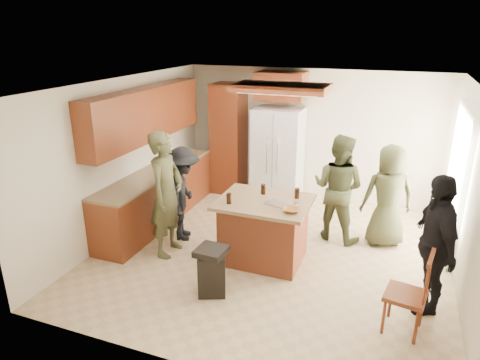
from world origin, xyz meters
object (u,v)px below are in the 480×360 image
at_px(person_side_right, 434,244).
at_px(spindle_chair, 408,296).
at_px(person_behind_left, 338,188).
at_px(refrigerator, 278,155).
at_px(kitchen_island, 264,230).
at_px(person_counter, 183,194).
at_px(person_behind_right, 388,196).
at_px(trash_bin, 212,270).
at_px(person_front_left, 166,194).

xyz_separation_m(person_side_right, spindle_chair, (-0.23, -0.56, -0.40)).
relative_size(person_behind_left, refrigerator, 0.95).
bearing_deg(person_behind_left, refrigerator, -28.93).
bearing_deg(person_behind_left, spindle_chair, 133.14).
relative_size(person_side_right, kitchen_island, 1.33).
bearing_deg(kitchen_island, person_counter, 171.37).
xyz_separation_m(person_behind_right, person_counter, (-3.01, -0.93, -0.05)).
bearing_deg(person_behind_right, person_counter, -1.92).
distance_m(person_side_right, person_counter, 3.63).
xyz_separation_m(person_behind_left, kitchen_island, (-0.86, -1.07, -0.38)).
xyz_separation_m(refrigerator, spindle_chair, (2.43, -3.28, -0.45)).
bearing_deg(trash_bin, person_behind_right, 47.76).
height_order(person_behind_left, spindle_chair, person_behind_left).
height_order(person_counter, trash_bin, person_counter).
relative_size(person_front_left, trash_bin, 2.97).
bearing_deg(person_front_left, spindle_chair, -102.38).
height_order(person_front_left, trash_bin, person_front_left).
distance_m(person_behind_left, refrigerator, 1.85).
distance_m(person_behind_left, kitchen_island, 1.43).
relative_size(person_counter, trash_bin, 2.39).
relative_size(person_side_right, person_counter, 1.13).
xyz_separation_m(refrigerator, trash_bin, (0.12, -3.37, -0.58)).
bearing_deg(person_behind_right, refrigerator, -49.14).
relative_size(person_behind_left, kitchen_island, 1.33).
bearing_deg(kitchen_island, person_front_left, -167.94).
bearing_deg(person_side_right, person_front_left, -108.33).
relative_size(refrigerator, trash_bin, 2.86).
bearing_deg(person_front_left, trash_bin, -126.70).
bearing_deg(trash_bin, kitchen_island, 70.84).
distance_m(person_front_left, trash_bin, 1.40).
height_order(person_counter, spindle_chair, person_counter).
height_order(person_front_left, kitchen_island, person_front_left).
height_order(person_behind_right, refrigerator, refrigerator).
bearing_deg(person_counter, person_behind_right, -92.25).
height_order(person_behind_right, person_side_right, person_side_right).
bearing_deg(person_behind_left, person_front_left, 45.99).
bearing_deg(person_side_right, trash_bin, -92.77).
xyz_separation_m(kitchen_island, spindle_chair, (1.95, -0.93, -0.02)).
relative_size(person_behind_right, spindle_chair, 1.60).
bearing_deg(person_front_left, kitchen_island, -79.53).
relative_size(refrigerator, kitchen_island, 1.41).
relative_size(refrigerator, spindle_chair, 1.81).
distance_m(person_behind_left, person_counter, 2.42).
bearing_deg(spindle_chair, person_side_right, 67.19).
relative_size(person_front_left, person_side_right, 1.10).
distance_m(person_side_right, refrigerator, 3.81).
distance_m(refrigerator, kitchen_island, 2.44).
xyz_separation_m(trash_bin, spindle_chair, (2.31, 0.09, 0.13)).
height_order(person_behind_left, person_counter, person_behind_left).
xyz_separation_m(person_behind_left, spindle_chair, (1.09, -2.01, -0.40)).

